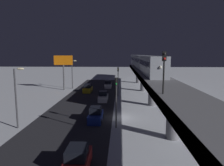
% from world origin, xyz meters
% --- Properties ---
extents(ground_plane, '(240.00, 240.00, 0.00)m').
position_xyz_m(ground_plane, '(0.00, 0.00, 0.00)').
color(ground_plane, silver).
extents(avenue_asphalt, '(11.00, 89.25, 0.01)m').
position_xyz_m(avenue_asphalt, '(6.46, 0.00, 0.00)').
color(avenue_asphalt, '#28282D').
rests_on(avenue_asphalt, ground_plane).
extents(elevated_railway, '(5.00, 89.25, 5.52)m').
position_xyz_m(elevated_railway, '(-5.81, -0.00, 4.76)').
color(elevated_railway, slate).
rests_on(elevated_railway, ground_plane).
extents(subway_train, '(2.94, 55.47, 3.40)m').
position_xyz_m(subway_train, '(-5.91, -28.14, 7.30)').
color(subway_train, '#999EA8').
rests_on(subway_train, elevated_railway).
extents(rail_signal, '(0.36, 0.41, 4.00)m').
position_xyz_m(rail_signal, '(-4.21, 10.00, 8.25)').
color(rail_signal, black).
rests_on(rail_signal, elevated_railway).
extents(sedan_blue, '(1.91, 4.28, 1.97)m').
position_xyz_m(sedan_blue, '(3.26, 1.76, 0.78)').
color(sedan_blue, navy).
rests_on(sedan_blue, ground_plane).
extents(sedan_white, '(1.80, 4.22, 1.97)m').
position_xyz_m(sedan_white, '(3.26, -10.80, 0.80)').
color(sedan_white, silver).
rests_on(sedan_white, ground_plane).
extents(sedan_white_2, '(1.80, 4.24, 1.97)m').
position_xyz_m(sedan_white_2, '(3.26, -27.22, 0.80)').
color(sedan_white_2, silver).
rests_on(sedan_white_2, ground_plane).
extents(sedan_red, '(1.80, 4.45, 1.97)m').
position_xyz_m(sedan_red, '(3.26, 14.17, 0.80)').
color(sedan_red, '#A51E1E').
rests_on(sedan_red, ground_plane).
extents(sedan_yellow, '(1.80, 4.66, 1.97)m').
position_xyz_m(sedan_yellow, '(7.86, -20.30, 0.80)').
color(sedan_yellow, gold).
rests_on(sedan_yellow, ground_plane).
extents(traffic_light_near, '(0.32, 0.44, 6.40)m').
position_xyz_m(traffic_light_near, '(0.36, 4.37, 4.20)').
color(traffic_light_near, '#2D2D2D').
rests_on(traffic_light_near, ground_plane).
extents(traffic_light_mid, '(0.32, 0.44, 6.40)m').
position_xyz_m(traffic_light_mid, '(0.36, -15.77, 4.20)').
color(traffic_light_mid, '#2D2D2D').
rests_on(traffic_light_mid, ground_plane).
extents(commercial_billboard, '(4.80, 0.36, 8.90)m').
position_xyz_m(commercial_billboard, '(14.52, -23.07, 6.83)').
color(commercial_billboard, '#4C4C51').
rests_on(commercial_billboard, ground_plane).
extents(street_lamp_near, '(1.35, 0.44, 7.65)m').
position_xyz_m(street_lamp_near, '(12.54, 5.00, 4.81)').
color(street_lamp_near, '#38383D').
rests_on(street_lamp_near, ground_plane).
extents(street_lamp_far, '(1.35, 0.44, 7.65)m').
position_xyz_m(street_lamp_far, '(12.54, -25.00, 4.81)').
color(street_lamp_far, '#38383D').
rests_on(street_lamp_far, ground_plane).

